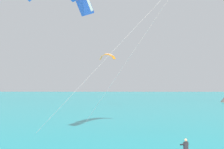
# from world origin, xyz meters

# --- Properties ---
(sea) EXTENTS (200.00, 120.00, 0.20)m
(sea) POSITION_xyz_m (0.00, 74.33, 0.10)
(sea) COLOR teal
(sea) RESTS_ON ground
(kitesurfer) EXTENTS (0.67, 0.66, 1.69)m
(kitesurfer) POSITION_xyz_m (-2.82, 16.58, 0.94)
(kitesurfer) COLOR #232328
(kitesurfer) RESTS_ON ground
(kite_distant) EXTENTS (3.54, 2.08, 1.36)m
(kite_distant) POSITION_xyz_m (-10.30, 54.61, 11.35)
(kite_distant) COLOR orange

